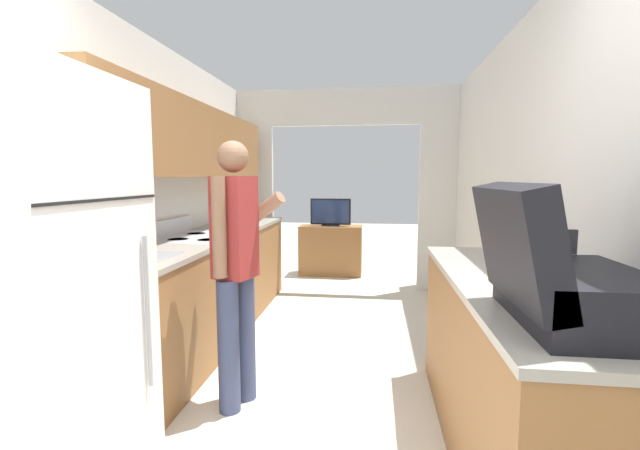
{
  "coord_description": "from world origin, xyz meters",
  "views": [
    {
      "loc": [
        0.38,
        -1.06,
        1.41
      ],
      "look_at": [
        -0.12,
        2.86,
        0.97
      ],
      "focal_mm": 24.0,
      "sensor_mm": 36.0,
      "label": 1
    }
  ],
  "objects_px": {
    "range_oven": "(203,289)",
    "suitcase": "(557,277)",
    "tv_cabinet": "(331,250)",
    "refrigerator": "(38,294)",
    "person": "(235,267)",
    "television": "(331,213)"
  },
  "relations": [
    {
      "from": "tv_cabinet",
      "to": "television",
      "type": "height_order",
      "value": "television"
    },
    {
      "from": "tv_cabinet",
      "to": "television",
      "type": "xyz_separation_m",
      "value": [
        -0.0,
        -0.04,
        0.55
      ]
    },
    {
      "from": "refrigerator",
      "to": "tv_cabinet",
      "type": "relative_size",
      "value": 2.05
    },
    {
      "from": "range_oven",
      "to": "tv_cabinet",
      "type": "distance_m",
      "value": 2.84
    },
    {
      "from": "tv_cabinet",
      "to": "television",
      "type": "bearing_deg",
      "value": -90.0
    },
    {
      "from": "refrigerator",
      "to": "person",
      "type": "bearing_deg",
      "value": 54.97
    },
    {
      "from": "person",
      "to": "television",
      "type": "height_order",
      "value": "person"
    },
    {
      "from": "refrigerator",
      "to": "range_oven",
      "type": "xyz_separation_m",
      "value": [
        -0.02,
        1.79,
        -0.45
      ]
    },
    {
      "from": "refrigerator",
      "to": "tv_cabinet",
      "type": "distance_m",
      "value": 4.61
    },
    {
      "from": "range_oven",
      "to": "tv_cabinet",
      "type": "height_order",
      "value": "range_oven"
    },
    {
      "from": "person",
      "to": "television",
      "type": "relative_size",
      "value": 2.82
    },
    {
      "from": "person",
      "to": "television",
      "type": "bearing_deg",
      "value": 14.17
    },
    {
      "from": "range_oven",
      "to": "television",
      "type": "xyz_separation_m",
      "value": [
        0.82,
        2.67,
        0.44
      ]
    },
    {
      "from": "refrigerator",
      "to": "person",
      "type": "distance_m",
      "value": 1.03
    },
    {
      "from": "television",
      "to": "refrigerator",
      "type": "bearing_deg",
      "value": -100.1
    },
    {
      "from": "tv_cabinet",
      "to": "refrigerator",
      "type": "bearing_deg",
      "value": -100.01
    },
    {
      "from": "range_oven",
      "to": "refrigerator",
      "type": "bearing_deg",
      "value": -89.28
    },
    {
      "from": "range_oven",
      "to": "television",
      "type": "height_order",
      "value": "television"
    },
    {
      "from": "refrigerator",
      "to": "television",
      "type": "distance_m",
      "value": 4.53
    },
    {
      "from": "refrigerator",
      "to": "person",
      "type": "relative_size",
      "value": 1.13
    },
    {
      "from": "television",
      "to": "suitcase",
      "type": "bearing_deg",
      "value": -74.8
    },
    {
      "from": "range_oven",
      "to": "suitcase",
      "type": "distance_m",
      "value": 2.86
    }
  ]
}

